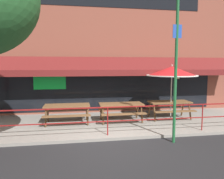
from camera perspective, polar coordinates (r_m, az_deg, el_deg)
name	(u,v)px	position (r m, az deg, el deg)	size (l,w,h in m)	color
ground_plane	(109,141)	(7.26, -0.78, -13.31)	(120.00, 120.00, 0.00)	#232326
patio_deck	(102,123)	(9.13, -2.71, -8.85)	(15.00, 4.00, 0.10)	gray
restaurant_building	(96,30)	(11.17, -4.22, 15.27)	(15.00, 1.60, 8.43)	brown
patio_railing	(108,115)	(7.32, -1.15, -6.62)	(13.84, 0.04, 0.97)	maroon
picnic_table_left	(67,109)	(8.98, -11.64, -4.93)	(1.80, 1.42, 0.76)	brown
picnic_table_centre	(121,107)	(9.12, 2.37, -4.63)	(1.80, 1.42, 0.76)	brown
picnic_table_right	(169,105)	(9.93, 14.77, -3.94)	(1.80, 1.42, 0.76)	brown
patio_umbrella_right	(172,71)	(9.66, 15.36, 4.56)	(2.14, 2.14, 2.38)	#B7B2A8
street_sign_pole	(176,65)	(7.00, 16.36, 6.22)	(0.28, 0.09, 4.80)	#1E6033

